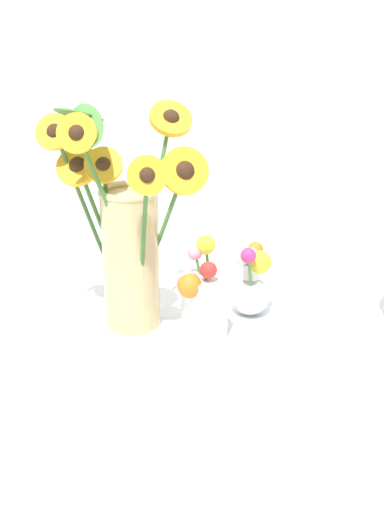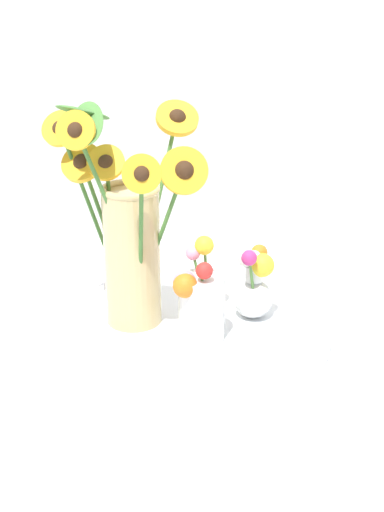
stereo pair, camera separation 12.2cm
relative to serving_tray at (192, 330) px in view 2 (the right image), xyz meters
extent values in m
plane|color=silver|center=(-0.02, -0.03, -0.01)|extent=(6.00, 6.00, 0.00)
cylinder|color=silver|center=(0.00, 0.00, 0.00)|extent=(0.49, 0.49, 0.02)
cylinder|color=#D1B77A|center=(-0.10, 0.02, 0.13)|extent=(0.10, 0.10, 0.24)
torus|color=#D1B77A|center=(-0.10, 0.02, 0.26)|extent=(0.10, 0.10, 0.01)
cylinder|color=#427533|center=(-0.14, 0.02, 0.18)|extent=(0.02, 0.03, 0.25)
cylinder|color=gold|center=(-0.14, 0.03, 0.30)|extent=(0.07, 0.05, 0.06)
sphere|color=#382314|center=(-0.14, 0.03, 0.30)|extent=(0.03, 0.03, 0.03)
cylinder|color=#427533|center=(-0.06, 0.06, 0.22)|extent=(0.07, 0.09, 0.26)
cylinder|color=gold|center=(-0.03, 0.10, 0.36)|extent=(0.09, 0.07, 0.07)
sphere|color=#382314|center=(-0.03, 0.10, 0.36)|extent=(0.03, 0.03, 0.03)
cylinder|color=#427533|center=(-0.17, 0.04, 0.20)|extent=(0.10, 0.03, 0.29)
cylinder|color=gold|center=(-0.22, 0.06, 0.35)|extent=(0.08, 0.05, 0.07)
sphere|color=#382314|center=(-0.22, 0.06, 0.35)|extent=(0.03, 0.03, 0.03)
cylinder|color=#427533|center=(-0.13, -0.01, 0.22)|extent=(0.10, 0.06, 0.29)
cylinder|color=gold|center=(-0.18, -0.04, 0.37)|extent=(0.08, 0.03, 0.08)
sphere|color=#382314|center=(-0.18, -0.04, 0.37)|extent=(0.03, 0.03, 0.03)
cylinder|color=#427533|center=(-0.06, 0.01, 0.17)|extent=(0.09, 0.03, 0.24)
cylinder|color=gold|center=(-0.01, -0.01, 0.30)|extent=(0.10, 0.05, 0.10)
sphere|color=#382314|center=(-0.01, -0.01, 0.30)|extent=(0.03, 0.03, 0.03)
cylinder|color=#427533|center=(-0.15, 0.02, 0.17)|extent=(0.08, 0.05, 0.23)
cylinder|color=gold|center=(-0.19, 0.04, 0.30)|extent=(0.09, 0.06, 0.08)
sphere|color=#382314|center=(-0.19, 0.04, 0.30)|extent=(0.03, 0.03, 0.03)
cylinder|color=#427533|center=(-0.08, -0.04, 0.18)|extent=(0.02, 0.08, 0.25)
cylinder|color=gold|center=(-0.08, -0.08, 0.31)|extent=(0.07, 0.03, 0.07)
sphere|color=#382314|center=(-0.08, -0.08, 0.31)|extent=(0.03, 0.03, 0.03)
ellipsoid|color=#477F38|center=(-0.17, 0.00, 0.37)|extent=(0.08, 0.12, 0.07)
ellipsoid|color=#477F38|center=(-0.18, 0.04, 0.38)|extent=(0.11, 0.16, 0.06)
cylinder|color=white|center=(0.02, -0.05, 0.07)|extent=(0.08, 0.08, 0.11)
cylinder|color=#4C8438|center=(0.03, -0.03, 0.11)|extent=(0.02, 0.01, 0.12)
sphere|color=yellow|center=(0.02, -0.03, 0.18)|extent=(0.03, 0.03, 0.03)
cylinder|color=#4C8438|center=(0.01, -0.05, 0.09)|extent=(0.02, 0.03, 0.10)
sphere|color=red|center=(0.02, -0.06, 0.15)|extent=(0.03, 0.03, 0.03)
cylinder|color=#4C8438|center=(0.00, -0.05, 0.08)|extent=(0.03, 0.01, 0.09)
sphere|color=pink|center=(-0.01, -0.06, 0.12)|extent=(0.04, 0.04, 0.04)
cylinder|color=#4C8438|center=(0.00, -0.06, 0.08)|extent=(0.03, 0.01, 0.08)
sphere|color=orange|center=(-0.01, -0.07, 0.12)|extent=(0.04, 0.04, 0.04)
cylinder|color=#4C8438|center=(0.02, -0.04, 0.11)|extent=(0.03, 0.02, 0.10)
sphere|color=pink|center=(0.00, -0.03, 0.16)|extent=(0.03, 0.03, 0.03)
sphere|color=white|center=(0.11, 0.04, 0.05)|extent=(0.07, 0.07, 0.07)
cylinder|color=white|center=(0.11, 0.04, 0.10)|extent=(0.03, 0.03, 0.03)
cylinder|color=#568E42|center=(0.11, 0.01, 0.09)|extent=(0.02, 0.03, 0.09)
sphere|color=#C6337A|center=(0.10, 0.00, 0.14)|extent=(0.03, 0.03, 0.03)
cylinder|color=#568E42|center=(0.11, 0.04, 0.08)|extent=(0.03, 0.02, 0.07)
sphere|color=yellow|center=(0.12, 0.03, 0.11)|extent=(0.04, 0.04, 0.04)
cylinder|color=#568E42|center=(0.11, 0.04, 0.08)|extent=(0.02, 0.02, 0.09)
sphere|color=orange|center=(0.12, 0.05, 0.13)|extent=(0.03, 0.03, 0.03)
cylinder|color=#568E42|center=(0.11, 0.04, 0.08)|extent=(0.03, 0.01, 0.09)
sphere|color=white|center=(0.10, 0.04, 0.12)|extent=(0.03, 0.03, 0.03)
cylinder|color=#568E42|center=(0.11, 0.04, 0.08)|extent=(0.01, 0.01, 0.09)
sphere|color=white|center=(0.11, 0.04, 0.13)|extent=(0.03, 0.03, 0.03)
camera|label=1|loc=(-0.10, -1.12, 0.62)|focal=50.00mm
camera|label=2|loc=(0.02, -1.13, 0.62)|focal=50.00mm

